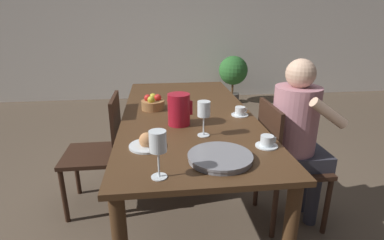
% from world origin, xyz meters
% --- Properties ---
extents(ground_plane, '(20.00, 20.00, 0.00)m').
position_xyz_m(ground_plane, '(0.00, 0.00, 0.00)').
color(ground_plane, brown).
extents(wall_back, '(10.00, 0.06, 2.60)m').
position_xyz_m(wall_back, '(0.00, 3.32, 1.30)').
color(wall_back, silver).
rests_on(wall_back, ground_plane).
extents(dining_table, '(0.92, 2.01, 0.77)m').
position_xyz_m(dining_table, '(0.00, 0.00, 0.68)').
color(dining_table, '#472D19').
rests_on(dining_table, ground_plane).
extents(chair_person_side, '(0.42, 0.42, 0.89)m').
position_xyz_m(chair_person_side, '(0.65, -0.27, 0.48)').
color(chair_person_side, '#331E14').
rests_on(chair_person_side, ground_plane).
extents(chair_opposite, '(0.42, 0.42, 0.89)m').
position_xyz_m(chair_opposite, '(-0.65, 0.06, 0.48)').
color(chair_opposite, '#331E14').
rests_on(chair_opposite, ground_plane).
extents(person_seated, '(0.39, 0.41, 1.19)m').
position_xyz_m(person_seated, '(0.73, -0.27, 0.70)').
color(person_seated, '#33333D').
rests_on(person_seated, ground_plane).
extents(red_pitcher, '(0.17, 0.14, 0.20)m').
position_xyz_m(red_pitcher, '(-0.08, -0.24, 0.87)').
color(red_pitcher, '#A31423').
rests_on(red_pitcher, dining_table).
extents(wine_glass_water, '(0.08, 0.08, 0.21)m').
position_xyz_m(wine_glass_water, '(0.05, -0.44, 0.93)').
color(wine_glass_water, white).
rests_on(wine_glass_water, dining_table).
extents(wine_glass_juice, '(0.08, 0.08, 0.22)m').
position_xyz_m(wine_glass_juice, '(-0.21, -0.89, 0.93)').
color(wine_glass_juice, white).
rests_on(wine_glass_juice, dining_table).
extents(teacup_near_person, '(0.12, 0.12, 0.06)m').
position_xyz_m(teacup_near_person, '(0.37, -0.63, 0.80)').
color(teacup_near_person, silver).
rests_on(teacup_near_person, dining_table).
extents(teacup_across, '(0.12, 0.12, 0.06)m').
position_xyz_m(teacup_across, '(0.36, -0.10, 0.80)').
color(teacup_across, silver).
rests_on(teacup_across, dining_table).
extents(serving_tray, '(0.32, 0.32, 0.03)m').
position_xyz_m(serving_tray, '(0.08, -0.76, 0.79)').
color(serving_tray, gray).
rests_on(serving_tray, dining_table).
extents(bread_plate, '(0.20, 0.20, 0.08)m').
position_xyz_m(bread_plate, '(-0.28, -0.56, 0.80)').
color(bread_plate, silver).
rests_on(bread_plate, dining_table).
extents(fruit_bowl, '(0.17, 0.17, 0.11)m').
position_xyz_m(fruit_bowl, '(-0.25, 0.12, 0.82)').
color(fruit_bowl, '#9E6B3D').
rests_on(fruit_bowl, dining_table).
extents(potted_plant, '(0.48, 0.48, 0.80)m').
position_xyz_m(potted_plant, '(1.06, 2.83, 0.52)').
color(potted_plant, '#4C4742').
rests_on(potted_plant, ground_plane).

